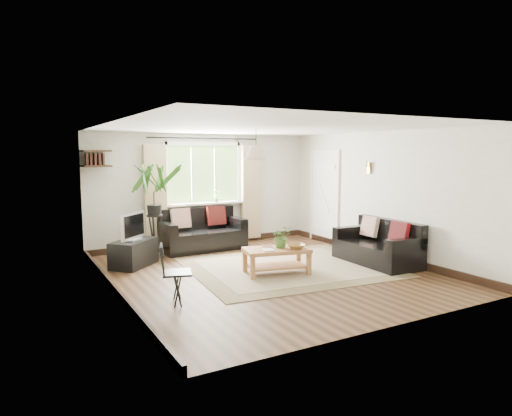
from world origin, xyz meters
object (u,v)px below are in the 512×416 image
palm_stand (154,211)px  coffee_table (276,261)px  sofa_right (377,243)px  tv_stand (134,253)px  sofa_back (202,230)px  folding_chair (177,274)px

palm_stand → coffee_table: bearing=-56.0°
coffee_table → palm_stand: size_ratio=0.59×
sofa_right → coffee_table: (-1.95, 0.28, -0.16)m
tv_stand → palm_stand: size_ratio=0.48×
sofa_back → tv_stand: size_ratio=1.96×
tv_stand → palm_stand: (0.52, 0.42, 0.67)m
sofa_right → coffee_table: size_ratio=1.51×
sofa_back → tv_stand: sofa_back is taller
tv_stand → folding_chair: folding_chair is taller
tv_stand → sofa_right: bearing=-70.2°
sofa_right → folding_chair: (-3.88, -0.34, 0.02)m
palm_stand → folding_chair: palm_stand is taller
coffee_table → tv_stand: bearing=139.0°
sofa_back → sofa_right: sofa_back is taller
sofa_right → tv_stand: size_ratio=1.83×
sofa_back → palm_stand: 1.23m
sofa_right → folding_chair: bearing=-83.2°
sofa_back → coffee_table: (0.33, -2.40, -0.19)m
sofa_right → tv_stand: bearing=-114.8°
sofa_right → sofa_back: bearing=-137.7°
sofa_back → sofa_right: (2.28, -2.67, -0.03)m
folding_chair → sofa_right: bearing=-67.8°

